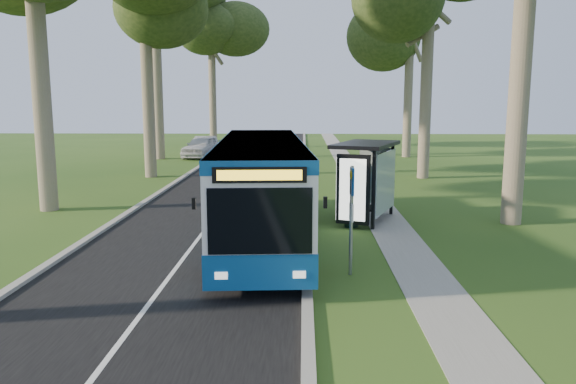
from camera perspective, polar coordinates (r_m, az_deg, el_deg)
name	(u,v)px	position (r m, az deg, el deg)	size (l,w,h in m)	color
ground	(307,271)	(14.97, 1.91, -8.04)	(120.00, 120.00, 0.00)	#294C17
road	(226,202)	(24.93, -6.29, -1.00)	(7.00, 100.00, 0.02)	black
kerb_east	(305,201)	(24.68, 1.78, -0.93)	(0.25, 100.00, 0.12)	#9E9B93
kerb_west	(148,200)	(25.63, -14.07, -0.83)	(0.25, 100.00, 0.12)	#9E9B93
centre_line	(226,202)	(24.92, -6.29, -0.97)	(0.12, 100.00, 0.01)	white
footpath	(374,203)	(24.89, 8.70, -1.07)	(1.50, 100.00, 0.02)	gray
bus	(261,188)	(18.01, -2.75, 0.37)	(3.38, 12.24, 3.21)	white
bus_stop_sign	(351,208)	(14.34, 6.46, -1.66)	(0.10, 0.40, 2.83)	gray
bus_shelter	(371,167)	(20.52, 8.44, 2.52)	(2.95, 3.83, 2.91)	black
litter_bin	(351,214)	(20.02, 6.45, -2.26)	(0.52, 0.52, 0.91)	black
car_white	(202,147)	(44.35, -8.74, 4.59)	(2.00, 4.98, 1.70)	silver
car_silver	(207,146)	(46.16, -8.26, 4.67)	(1.60, 4.58, 1.51)	#A8ABB0
tree_west_e	(211,27)	(53.35, -7.82, 16.31)	(5.20, 5.20, 14.83)	#7A6B56
tree_east_d	(411,16)	(45.44, 12.37, 17.02)	(5.20, 5.20, 14.41)	#7A6B56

